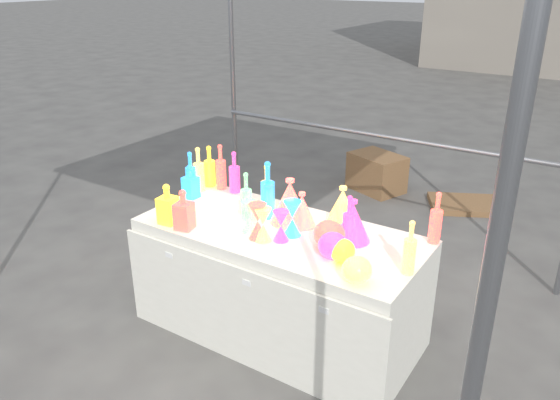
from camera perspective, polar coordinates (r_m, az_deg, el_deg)
The scene contains 31 objects.
ground at distance 3.79m, azimuth -0.00°, elevation -13.34°, with size 80.00×80.00×0.00m, color slate.
display_table at distance 3.58m, azimuth -0.08°, elevation -8.58°, with size 1.84×0.83×0.75m.
cardboard_box_closed at distance 6.06m, azimuth 10.07°, elevation 2.84°, with size 0.56×0.41×0.41m, color olive.
cardboard_box_flat at distance 5.90m, azimuth 18.76°, elevation -0.45°, with size 0.69×0.49×0.06m, color olive.
bottle_0 at distance 4.08m, azimuth -7.37°, elevation 3.55°, with size 0.08×0.08×0.31m, color red, non-canonical shape.
bottle_1 at distance 3.93m, azimuth -9.31°, elevation 2.77°, with size 0.08×0.08×0.32m, color #17802C, non-canonical shape.
bottle_2 at distance 4.01m, azimuth -6.21°, elevation 3.48°, with size 0.07×0.07×0.34m, color orange, non-canonical shape.
bottle_3 at distance 3.94m, azimuth -4.79°, elevation 2.95°, with size 0.08×0.08×0.31m, color #1D5DAE, non-canonical shape.
bottle_4 at distance 3.99m, azimuth -8.49°, elevation 3.20°, with size 0.08×0.08×0.33m, color #137B6D, non-canonical shape.
bottle_5 at distance 3.49m, azimuth -3.54°, elevation 0.41°, with size 0.07×0.07×0.32m, color #B9259C, non-canonical shape.
bottle_6 at distance 3.61m, azimuth -1.36°, elevation 1.31°, with size 0.08×0.08×0.33m, color red, non-canonical shape.
bottle_7 at distance 3.50m, azimuth -1.29°, elevation 1.07°, with size 0.09×0.09×0.39m, color #17802C, non-canonical shape.
decanter_0 at distance 3.51m, azimuth -11.67°, elevation -0.39°, with size 0.11×0.11×0.27m, color red, non-canonical shape.
decanter_1 at distance 3.42m, azimuth -10.04°, elevation -0.98°, with size 0.10×0.10×0.26m, color orange, non-canonical shape.
decanter_2 at distance 3.89m, azimuth -9.34°, elevation 1.93°, with size 0.09×0.09×0.25m, color #17802C, non-canonical shape.
hourglass_0 at distance 3.25m, azimuth -2.36°, elevation -2.24°, with size 0.11×0.11×0.22m, color orange, non-canonical shape.
hourglass_1 at distance 3.23m, azimuth 0.09°, elevation -2.73°, with size 0.10×0.10×0.19m, color #1D5DAE, non-canonical shape.
hourglass_2 at distance 3.23m, azimuth -1.77°, elevation -2.59°, with size 0.10×0.10×0.21m, color #137B6D, non-canonical shape.
hourglass_3 at distance 3.34m, azimuth -3.26°, elevation -1.74°, with size 0.10×0.10×0.20m, color #B9259C, non-canonical shape.
hourglass_5 at distance 3.29m, azimuth 1.30°, elevation -1.93°, with size 0.11×0.11×0.22m, color #17802C, non-canonical shape.
globe_0 at distance 3.04m, azimuth 6.50°, elevation -5.38°, with size 0.15×0.15×0.12m, color red, non-canonical shape.
globe_1 at distance 2.85m, azimuth 8.04°, elevation -7.38°, with size 0.16×0.16×0.13m, color #137B6D, non-canonical shape.
globe_2 at distance 3.17m, azimuth 5.17°, elevation -3.76°, with size 0.19×0.19×0.15m, color orange, non-canonical shape.
globe_3 at distance 3.07m, azimuth 5.52°, elevation -4.88°, with size 0.17×0.17×0.13m, color #1D5DAE, non-canonical shape.
lampshade_0 at distance 3.42m, azimuth 2.30°, elevation -0.94°, with size 0.19×0.19×0.22m, color yellow, non-canonical shape.
lampshade_1 at distance 3.45m, azimuth 1.04°, elevation -0.07°, with size 0.25×0.25×0.29m, color yellow, non-canonical shape.
lampshade_2 at distance 3.25m, azimuth 7.58°, elevation -2.12°, with size 0.22×0.22×0.26m, color #1D5DAE, non-canonical shape.
lampshade_3 at distance 3.45m, azimuth 6.53°, elevation -0.58°, with size 0.22×0.22×0.26m, color #137B6D, non-canonical shape.
bottle_9 at distance 3.31m, azimuth 16.01°, elevation -1.77°, with size 0.07×0.07×0.32m, color orange, non-canonical shape.
bottle_10 at distance 3.17m, azimuth 7.20°, elevation -2.19°, with size 0.07×0.07×0.32m, color #1D5DAE, non-canonical shape.
bottle_11 at distance 2.95m, azimuth 13.42°, elevation -4.82°, with size 0.07×0.07×0.31m, color #137B6D, non-canonical shape.
Camera 1 is at (1.67, -2.57, 2.24)m, focal length 35.00 mm.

